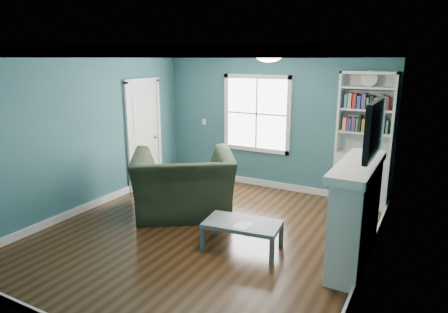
% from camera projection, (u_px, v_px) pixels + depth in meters
% --- Properties ---
extents(floor, '(5.00, 5.00, 0.00)m').
position_uv_depth(floor, '(205.00, 234.00, 5.86)').
color(floor, black).
rests_on(floor, ground).
extents(room_walls, '(5.00, 5.00, 5.00)m').
position_uv_depth(room_walls, '(203.00, 128.00, 5.48)').
color(room_walls, '#2D5667').
rests_on(room_walls, ground).
extents(trim, '(4.50, 5.00, 2.60)m').
position_uv_depth(trim, '(204.00, 152.00, 5.56)').
color(trim, white).
rests_on(trim, ground).
extents(window, '(1.40, 0.06, 1.50)m').
position_uv_depth(window, '(257.00, 114.00, 7.77)').
color(window, white).
rests_on(window, room_walls).
extents(bookshelf, '(0.90, 0.35, 2.31)m').
position_uv_depth(bookshelf, '(363.00, 154.00, 6.78)').
color(bookshelf, silver).
rests_on(bookshelf, ground).
extents(fireplace, '(0.44, 1.58, 1.30)m').
position_uv_depth(fireplace, '(357.00, 215.00, 4.92)').
color(fireplace, black).
rests_on(fireplace, ground).
extents(tv, '(0.06, 1.10, 0.65)m').
position_uv_depth(tv, '(375.00, 128.00, 4.59)').
color(tv, black).
rests_on(tv, fireplace).
extents(door, '(0.12, 0.98, 2.17)m').
position_uv_depth(door, '(144.00, 133.00, 7.83)').
color(door, silver).
rests_on(door, ground).
extents(ceiling_fixture, '(0.38, 0.38, 0.15)m').
position_uv_depth(ceiling_fixture, '(269.00, 55.00, 4.91)').
color(ceiling_fixture, white).
rests_on(ceiling_fixture, room_walls).
extents(light_switch, '(0.08, 0.01, 0.12)m').
position_uv_depth(light_switch, '(204.00, 122.00, 8.38)').
color(light_switch, white).
rests_on(light_switch, room_walls).
extents(recliner, '(1.88, 1.75, 1.38)m').
position_uv_depth(recliner, '(183.00, 174.00, 6.45)').
color(recliner, black).
rests_on(recliner, ground).
extents(coffee_table, '(1.07, 0.67, 0.37)m').
position_uv_depth(coffee_table, '(242.00, 225.00, 5.37)').
color(coffee_table, '#4A5358').
rests_on(coffee_table, ground).
extents(paper_sheet, '(0.23, 0.28, 0.00)m').
position_uv_depth(paper_sheet, '(244.00, 225.00, 5.25)').
color(paper_sheet, white).
rests_on(paper_sheet, coffee_table).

